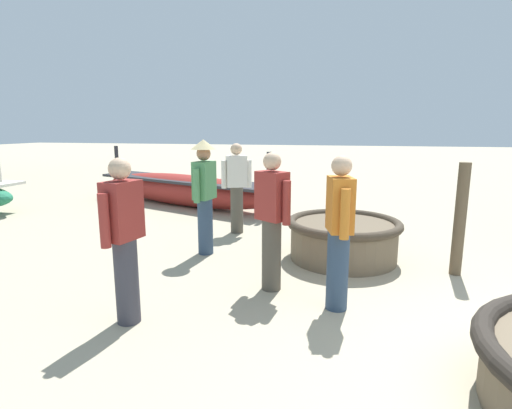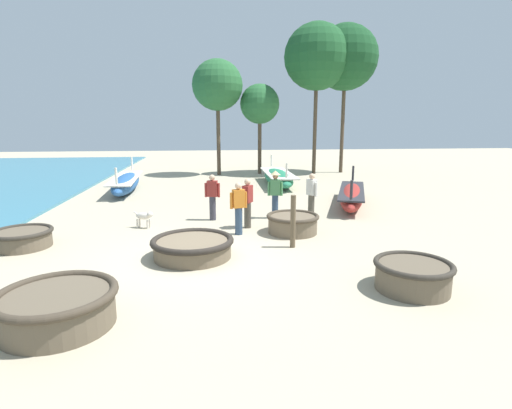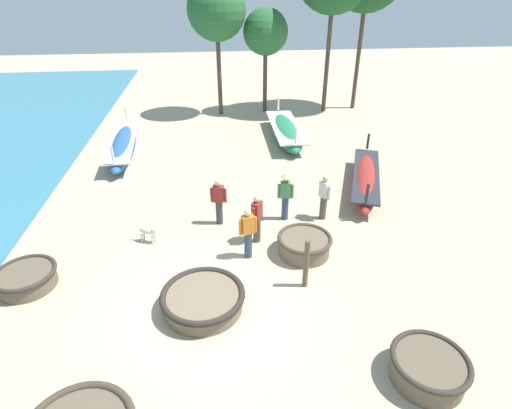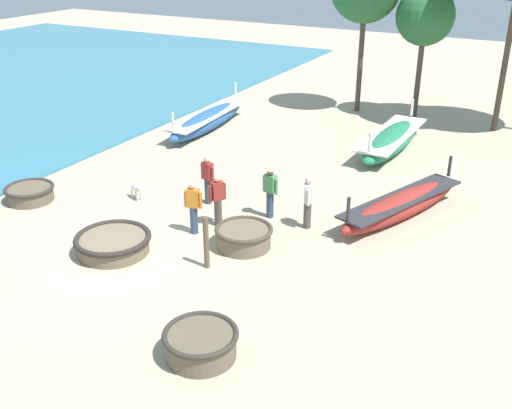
% 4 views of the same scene
% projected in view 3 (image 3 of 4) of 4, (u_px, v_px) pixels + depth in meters
% --- Properties ---
extents(ground_plane, '(80.00, 80.00, 0.00)m').
position_uv_depth(ground_plane, '(209.00, 309.00, 9.71)').
color(ground_plane, tan).
extents(coracle_weathered, '(1.55, 1.55, 0.59)m').
position_uv_depth(coracle_weathered, '(428.00, 368.00, 7.87)').
color(coracle_weathered, brown).
rests_on(coracle_weathered, ground).
extents(coracle_upturned, '(1.55, 1.55, 0.49)m').
position_uv_depth(coracle_upturned, '(26.00, 278.00, 10.31)').
color(coracle_upturned, brown).
rests_on(coracle_upturned, ground).
extents(coracle_far_right, '(2.05, 2.05, 0.50)m').
position_uv_depth(coracle_far_right, '(203.00, 299.00, 9.61)').
color(coracle_far_right, brown).
rests_on(coracle_far_right, ground).
extents(coracle_far_left, '(1.59, 1.59, 0.58)m').
position_uv_depth(coracle_far_left, '(304.00, 244.00, 11.55)').
color(coracle_far_left, brown).
rests_on(coracle_far_left, ground).
extents(long_boat_ochre_hull, '(1.46, 5.97, 1.45)m').
position_uv_depth(long_boat_ochre_hull, '(123.00, 146.00, 18.11)').
color(long_boat_ochre_hull, '#285693').
rests_on(long_boat_ochre_hull, ground).
extents(long_boat_blue_hull, '(2.72, 5.27, 1.35)m').
position_uv_depth(long_boat_blue_hull, '(365.00, 179.00, 15.15)').
color(long_boat_blue_hull, maroon).
rests_on(long_boat_blue_hull, ground).
extents(long_boat_green_hull, '(1.43, 5.71, 1.43)m').
position_uv_depth(long_boat_green_hull, '(286.00, 131.00, 19.91)').
color(long_boat_green_hull, '#237551').
rests_on(long_boat_green_hull, ground).
extents(fisherman_by_coracle, '(0.35, 0.49, 1.57)m').
position_uv_depth(fisherman_by_coracle, '(324.00, 196.00, 13.00)').
color(fisherman_by_coracle, '#4C473D').
rests_on(fisherman_by_coracle, ground).
extents(fisherman_crouching, '(0.53, 0.36, 1.67)m').
position_uv_depth(fisherman_crouching, '(286.00, 193.00, 12.92)').
color(fisherman_crouching, '#2D425B').
rests_on(fisherman_crouching, ground).
extents(fisherman_with_hat, '(0.52, 0.28, 1.57)m').
position_uv_depth(fisherman_with_hat, '(219.00, 201.00, 12.74)').
color(fisherman_with_hat, '#383842').
rests_on(fisherman_with_hat, ground).
extents(fisherman_standing_right, '(0.52, 0.29, 1.57)m').
position_uv_depth(fisherman_standing_right, '(248.00, 232.00, 11.15)').
color(fisherman_standing_right, '#2D425B').
rests_on(fisherman_standing_right, ground).
extents(fisherman_standing_left, '(0.37, 0.46, 1.57)m').
position_uv_depth(fisherman_standing_left, '(257.00, 218.00, 11.83)').
color(fisherman_standing_left, '#4C473D').
rests_on(fisherman_standing_left, ground).
extents(dog, '(0.65, 0.39, 0.55)m').
position_uv_depth(dog, '(149.00, 232.00, 12.02)').
color(dog, beige).
rests_on(dog, ground).
extents(mooring_post_shoreline, '(0.14, 0.14, 1.42)m').
position_uv_depth(mooring_post_shoreline, '(306.00, 264.00, 10.11)').
color(mooring_post_shoreline, brown).
rests_on(mooring_post_shoreline, ground).
extents(tree_rightmost, '(2.52, 2.52, 5.73)m').
position_uv_depth(tree_rightmost, '(266.00, 32.00, 22.16)').
color(tree_rightmost, '#4C3D2D').
rests_on(tree_rightmost, ground).
extents(tree_center, '(3.14, 3.14, 7.16)m').
position_uv_depth(tree_center, '(217.00, 11.00, 21.13)').
color(tree_center, '#4C3D2D').
rests_on(tree_center, ground).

